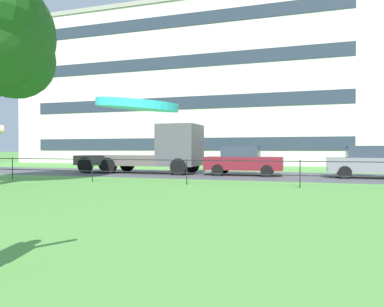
{
  "coord_description": "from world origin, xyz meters",
  "views": [
    {
      "loc": [
        4.26,
        1.82,
        1.38
      ],
      "look_at": [
        1.87,
        9.53,
        1.28
      ],
      "focal_mm": 32.98,
      "sensor_mm": 36.0,
      "label": 1
    }
  ],
  "objects_px": {
    "flatbed_truck_far_left": "(156,152)",
    "apartment_building_background": "(194,90)",
    "frisbee": "(138,105)",
    "car_maroon_left": "(243,161)",
    "car_grey_far_right": "(371,162)"
  },
  "relations": [
    {
      "from": "flatbed_truck_far_left",
      "to": "apartment_building_background",
      "type": "relative_size",
      "value": 0.21
    },
    {
      "from": "flatbed_truck_far_left",
      "to": "apartment_building_background",
      "type": "xyz_separation_m",
      "value": [
        -2.68,
        16.17,
        6.28
      ]
    },
    {
      "from": "frisbee",
      "to": "car_maroon_left",
      "type": "relative_size",
      "value": 0.09
    },
    {
      "from": "flatbed_truck_far_left",
      "to": "car_grey_far_right",
      "type": "bearing_deg",
      "value": -0.75
    },
    {
      "from": "car_grey_far_right",
      "to": "apartment_building_background",
      "type": "xyz_separation_m",
      "value": [
        -13.79,
        16.32,
        6.71
      ]
    },
    {
      "from": "car_maroon_left",
      "to": "car_grey_far_right",
      "type": "bearing_deg",
      "value": -0.12
    },
    {
      "from": "frisbee",
      "to": "car_grey_far_right",
      "type": "xyz_separation_m",
      "value": [
        3.69,
        17.42,
        -0.75
      ]
    },
    {
      "from": "frisbee",
      "to": "flatbed_truck_far_left",
      "type": "bearing_deg",
      "value": 112.89
    },
    {
      "from": "frisbee",
      "to": "car_maroon_left",
      "type": "xyz_separation_m",
      "value": [
        -2.4,
        17.43,
        -0.75
      ]
    },
    {
      "from": "car_maroon_left",
      "to": "apartment_building_background",
      "type": "relative_size",
      "value": 0.12
    },
    {
      "from": "car_maroon_left",
      "to": "car_grey_far_right",
      "type": "height_order",
      "value": "same"
    },
    {
      "from": "car_maroon_left",
      "to": "frisbee",
      "type": "bearing_deg",
      "value": -82.16
    },
    {
      "from": "apartment_building_background",
      "to": "car_maroon_left",
      "type": "bearing_deg",
      "value": -64.72
    },
    {
      "from": "frisbee",
      "to": "car_grey_far_right",
      "type": "relative_size",
      "value": 0.09
    },
    {
      "from": "car_maroon_left",
      "to": "apartment_building_background",
      "type": "bearing_deg",
      "value": 115.28
    }
  ]
}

